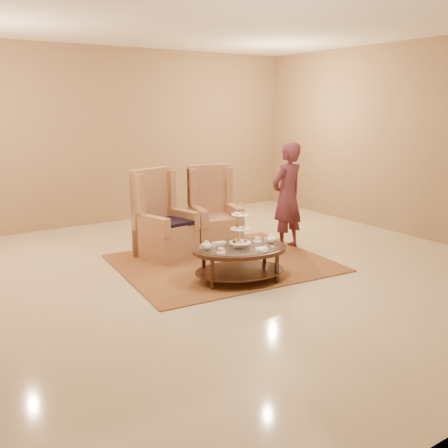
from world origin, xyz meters
TOP-DOWN VIEW (x-y plane):
  - ground at (0.00, 0.00)m, footprint 8.00×8.00m
  - ceiling at (0.00, 0.00)m, footprint 8.00×8.00m
  - wall_back at (0.00, 4.00)m, footprint 8.00×0.04m
  - wall_right at (4.00, 0.00)m, footprint 0.04×8.00m
  - rug at (0.15, 0.37)m, footprint 3.28×2.81m
  - tea_table at (-0.08, -0.42)m, footprint 1.52×1.25m
  - armchair_left at (-0.45, 1.23)m, footprint 0.93×0.95m
  - armchair_right at (0.54, 1.26)m, footprint 0.90×0.92m
  - person at (1.50, 0.48)m, footprint 0.72×0.54m

SIDE VIEW (x-z plane):
  - ground at x=0.00m, z-range 0.00..0.00m
  - ceiling at x=0.00m, z-range -0.01..0.01m
  - rug at x=0.15m, z-range 0.00..0.02m
  - tea_table at x=-0.08m, z-range -0.15..0.95m
  - armchair_right at x=0.54m, z-range -0.23..1.16m
  - armchair_left at x=-0.45m, z-range -0.23..1.18m
  - person at x=1.50m, z-range 0.00..1.80m
  - wall_back at x=0.00m, z-range 0.00..3.50m
  - wall_right at x=4.00m, z-range 0.00..3.50m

